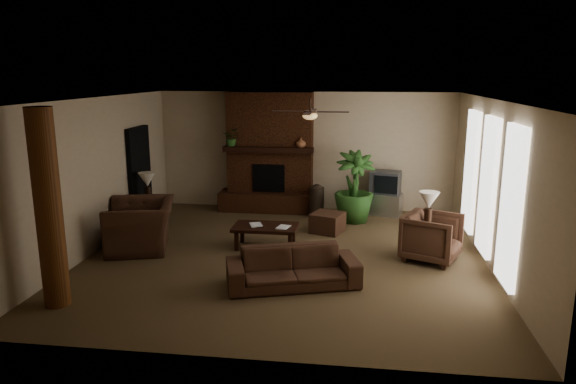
# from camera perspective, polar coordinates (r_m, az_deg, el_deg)

# --- Properties ---
(room_shell) EXTENTS (7.00, 7.00, 7.00)m
(room_shell) POSITION_cam_1_polar(r_m,az_deg,el_deg) (9.13, -0.33, 1.28)
(room_shell) COLOR brown
(room_shell) RESTS_ON ground
(fireplace) EXTENTS (2.40, 0.70, 2.80)m
(fireplace) POSITION_cam_1_polar(r_m,az_deg,el_deg) (12.42, -1.96, 3.24)
(fireplace) COLOR #512915
(fireplace) RESTS_ON ground
(windows) EXTENTS (0.08, 3.65, 2.35)m
(windows) POSITION_cam_1_polar(r_m,az_deg,el_deg) (9.51, 20.90, 0.59)
(windows) COLOR white
(windows) RESTS_ON ground
(log_column) EXTENTS (0.36, 0.36, 2.80)m
(log_column) POSITION_cam_1_polar(r_m,az_deg,el_deg) (7.90, -24.62, -1.75)
(log_column) COLOR brown
(log_column) RESTS_ON ground
(doorway) EXTENTS (0.10, 1.00, 2.10)m
(doorway) POSITION_cam_1_polar(r_m,az_deg,el_deg) (11.83, -15.83, 1.75)
(doorway) COLOR black
(doorway) RESTS_ON ground
(ceiling_fan) EXTENTS (1.35, 1.35, 0.37)m
(ceiling_fan) POSITION_cam_1_polar(r_m,az_deg,el_deg) (9.22, 2.41, 8.48)
(ceiling_fan) COLOR black
(ceiling_fan) RESTS_ON ceiling
(sofa) EXTENTS (2.11, 1.16, 0.79)m
(sofa) POSITION_cam_1_polar(r_m,az_deg,el_deg) (8.13, 0.54, -7.57)
(sofa) COLOR #462C1E
(sofa) RESTS_ON ground
(armchair_left) EXTENTS (1.25, 1.57, 1.20)m
(armchair_left) POSITION_cam_1_polar(r_m,az_deg,el_deg) (10.14, -15.75, -2.69)
(armchair_left) COLOR #462C1E
(armchair_left) RESTS_ON ground
(armchair_right) EXTENTS (1.12, 1.15, 0.92)m
(armchair_right) POSITION_cam_1_polar(r_m,az_deg,el_deg) (9.53, 15.41, -4.55)
(armchair_right) COLOR #462C1E
(armchair_right) RESTS_ON ground
(coffee_table) EXTENTS (1.20, 0.70, 0.43)m
(coffee_table) POSITION_cam_1_polar(r_m,az_deg,el_deg) (9.87, -2.48, -3.99)
(coffee_table) COLOR black
(coffee_table) RESTS_ON ground
(ottoman) EXTENTS (0.77, 0.77, 0.40)m
(ottoman) POSITION_cam_1_polar(r_m,az_deg,el_deg) (10.89, 4.32, -3.33)
(ottoman) COLOR #462C1E
(ottoman) RESTS_ON ground
(tv_stand) EXTENTS (0.95, 0.71, 0.50)m
(tv_stand) POSITION_cam_1_polar(r_m,az_deg,el_deg) (12.39, 10.26, -1.27)
(tv_stand) COLOR #B7B7BA
(tv_stand) RESTS_ON ground
(tv) EXTENTS (0.75, 0.67, 0.52)m
(tv) POSITION_cam_1_polar(r_m,az_deg,el_deg) (12.27, 10.56, 1.03)
(tv) COLOR #3B3B3E
(tv) RESTS_ON tv_stand
(floor_vase) EXTENTS (0.34, 0.34, 0.77)m
(floor_vase) POSITION_cam_1_polar(r_m,az_deg,el_deg) (11.92, 3.13, -0.73)
(floor_vase) COLOR #2E2319
(floor_vase) RESTS_ON ground
(floor_plant) EXTENTS (1.31, 1.75, 0.87)m
(floor_plant) POSITION_cam_1_polar(r_m,az_deg,el_deg) (11.67, 7.17, -1.09)
(floor_plant) COLOR #2E5923
(floor_plant) RESTS_ON ground
(side_table_left) EXTENTS (0.60, 0.60, 0.55)m
(side_table_left) POSITION_cam_1_polar(r_m,az_deg,el_deg) (11.57, -14.97, -2.39)
(side_table_left) COLOR black
(side_table_left) RESTS_ON ground
(lamp_left) EXTENTS (0.42, 0.42, 0.65)m
(lamp_left) POSITION_cam_1_polar(r_m,az_deg,el_deg) (11.34, -15.07, 1.07)
(lamp_left) COLOR black
(lamp_left) RESTS_ON side_table_left
(side_table_right) EXTENTS (0.60, 0.60, 0.55)m
(side_table_right) POSITION_cam_1_polar(r_m,az_deg,el_deg) (9.76, 15.11, -5.25)
(side_table_right) COLOR black
(side_table_right) RESTS_ON ground
(lamp_right) EXTENTS (0.46, 0.46, 0.65)m
(lamp_right) POSITION_cam_1_polar(r_m,az_deg,el_deg) (9.51, 15.08, -1.16)
(lamp_right) COLOR black
(lamp_right) RESTS_ON side_table_right
(mantel_plant) EXTENTS (0.40, 0.44, 0.33)m
(mantel_plant) POSITION_cam_1_polar(r_m,az_deg,el_deg) (12.26, -6.11, 5.73)
(mantel_plant) COLOR #2E5923
(mantel_plant) RESTS_ON fireplace
(mantel_vase) EXTENTS (0.27, 0.28, 0.22)m
(mantel_vase) POSITION_cam_1_polar(r_m,az_deg,el_deg) (11.98, 1.42, 5.37)
(mantel_vase) COLOR #935A3A
(mantel_vase) RESTS_ON fireplace
(book_a) EXTENTS (0.21, 0.10, 0.29)m
(book_a) POSITION_cam_1_polar(r_m,az_deg,el_deg) (9.81, -4.15, -2.89)
(book_a) COLOR #999999
(book_a) RESTS_ON coffee_table
(book_b) EXTENTS (0.21, 0.07, 0.29)m
(book_b) POSITION_cam_1_polar(r_m,az_deg,el_deg) (9.70, -1.11, -3.04)
(book_b) COLOR #999999
(book_b) RESTS_ON coffee_table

